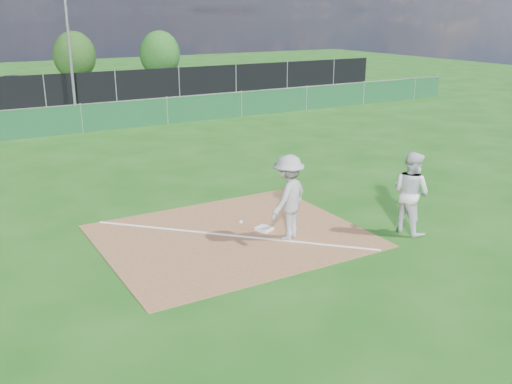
% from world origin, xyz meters
% --- Properties ---
extents(ground, '(90.00, 90.00, 0.00)m').
position_xyz_m(ground, '(0.00, 10.00, 0.00)').
color(ground, '#164B10').
rests_on(ground, ground).
extents(infield_dirt, '(6.00, 5.00, 0.02)m').
position_xyz_m(infield_dirt, '(0.00, 1.00, 0.01)').
color(infield_dirt, brown).
rests_on(infield_dirt, ground).
extents(foul_line, '(5.01, 5.01, 0.01)m').
position_xyz_m(foul_line, '(0.00, 1.00, 0.03)').
color(foul_line, white).
rests_on(foul_line, infield_dirt).
extents(green_fence, '(44.00, 0.05, 1.20)m').
position_xyz_m(green_fence, '(0.00, 15.00, 0.60)').
color(green_fence, '#113E20').
rests_on(green_fence, ground).
extents(black_fence, '(46.00, 0.04, 1.80)m').
position_xyz_m(black_fence, '(0.00, 23.00, 0.90)').
color(black_fence, black).
rests_on(black_fence, ground).
extents(parking_lot, '(46.00, 9.00, 0.01)m').
position_xyz_m(parking_lot, '(0.00, 28.00, 0.01)').
color(parking_lot, black).
rests_on(parking_lot, ground).
extents(light_pole, '(0.16, 0.16, 8.00)m').
position_xyz_m(light_pole, '(1.50, 22.70, 4.00)').
color(light_pole, slate).
rests_on(light_pole, ground).
extents(first_base, '(0.46, 0.46, 0.07)m').
position_xyz_m(first_base, '(0.85, 0.90, 0.06)').
color(first_base, white).
rests_on(first_base, infield_dirt).
extents(play_at_first, '(2.05, 1.27, 2.01)m').
position_xyz_m(play_at_first, '(1.08, 0.21, 1.02)').
color(play_at_first, '#A6A6A8').
rests_on(play_at_first, infield_dirt).
extents(runner, '(0.86, 1.05, 2.01)m').
position_xyz_m(runner, '(3.85, -0.90, 1.00)').
color(runner, silver).
rests_on(runner, ground).
extents(car_mid, '(4.33, 1.86, 1.39)m').
position_xyz_m(car_mid, '(-0.72, 26.79, 0.70)').
color(car_mid, black).
rests_on(car_mid, parking_lot).
extents(car_right, '(4.58, 2.80, 1.24)m').
position_xyz_m(car_right, '(6.35, 28.26, 0.63)').
color(car_right, black).
rests_on(car_right, parking_lot).
extents(tree_mid, '(3.12, 3.12, 3.71)m').
position_xyz_m(tree_mid, '(4.45, 34.50, 1.91)').
color(tree_mid, '#382316').
rests_on(tree_mid, ground).
extents(tree_right, '(3.11, 3.11, 3.69)m').
position_xyz_m(tree_right, '(10.58, 32.79, 1.90)').
color(tree_right, '#382316').
rests_on(tree_right, ground).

